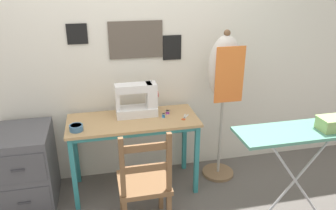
# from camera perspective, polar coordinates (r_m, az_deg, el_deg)

# --- Properties ---
(ground_plane) EXTENTS (14.00, 14.00, 0.00)m
(ground_plane) POSITION_cam_1_polar(r_m,az_deg,el_deg) (3.13, -4.98, -16.54)
(ground_plane) COLOR #5B5651
(wall_back) EXTENTS (10.00, 0.07, 2.55)m
(wall_back) POSITION_cam_1_polar(r_m,az_deg,el_deg) (3.09, -7.25, 9.30)
(wall_back) COLOR silver
(wall_back) RESTS_ON ground_plane
(sewing_table) EXTENTS (1.17, 0.50, 0.72)m
(sewing_table) POSITION_cam_1_polar(r_m,az_deg,el_deg) (2.99, -6.01, -4.22)
(sewing_table) COLOR tan
(sewing_table) RESTS_ON ground_plane
(sewing_machine) EXTENTS (0.39, 0.17, 0.33)m
(sewing_machine) POSITION_cam_1_polar(r_m,az_deg,el_deg) (2.99, -5.10, 0.76)
(sewing_machine) COLOR white
(sewing_machine) RESTS_ON sewing_table
(fabric_bowl) EXTENTS (0.11, 0.11, 0.05)m
(fabric_bowl) POSITION_cam_1_polar(r_m,az_deg,el_deg) (2.83, -15.70, -3.82)
(fabric_bowl) COLOR teal
(fabric_bowl) RESTS_ON sewing_table
(scissors) EXTENTS (0.09, 0.12, 0.01)m
(scissors) POSITION_cam_1_polar(r_m,az_deg,el_deg) (2.97, 2.85, -2.28)
(scissors) COLOR silver
(scissors) RESTS_ON sewing_table
(thread_spool_near_machine) EXTENTS (0.03, 0.03, 0.04)m
(thread_spool_near_machine) POSITION_cam_1_polar(r_m,az_deg,el_deg) (2.97, -0.80, -1.88)
(thread_spool_near_machine) COLOR #2875C1
(thread_spool_near_machine) RESTS_ON sewing_table
(thread_spool_mid_table) EXTENTS (0.04, 0.04, 0.03)m
(thread_spool_mid_table) POSITION_cam_1_polar(r_m,az_deg,el_deg) (3.05, -0.08, -1.27)
(thread_spool_mid_table) COLOR purple
(thread_spool_mid_table) RESTS_ON sewing_table
(wooden_chair) EXTENTS (0.40, 0.38, 0.91)m
(wooden_chair) POSITION_cam_1_polar(r_m,az_deg,el_deg) (2.63, -4.17, -13.47)
(wooden_chair) COLOR brown
(wooden_chair) RESTS_ON ground_plane
(filing_cabinet) EXTENTS (0.45, 0.56, 0.71)m
(filing_cabinet) POSITION_cam_1_polar(r_m,az_deg,el_deg) (3.18, -23.32, -10.06)
(filing_cabinet) COLOR #4C4C51
(filing_cabinet) RESTS_ON ground_plane
(dress_form) EXTENTS (0.32, 0.32, 1.49)m
(dress_form) POSITION_cam_1_polar(r_m,az_deg,el_deg) (3.07, 9.79, 4.90)
(dress_form) COLOR #846647
(dress_form) RESTS_ON ground_plane
(ironing_board) EXTENTS (1.02, 0.33, 0.88)m
(ironing_board) POSITION_cam_1_polar(r_m,az_deg,el_deg) (2.65, 22.42, -4.99)
(ironing_board) COLOR #518E7A
(ironing_board) RESTS_ON ground_plane
(storage_box) EXTENTS (0.20, 0.15, 0.10)m
(storage_box) POSITION_cam_1_polar(r_m,az_deg,el_deg) (2.69, 26.69, -2.89)
(storage_box) COLOR #8EB266
(storage_box) RESTS_ON ironing_board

